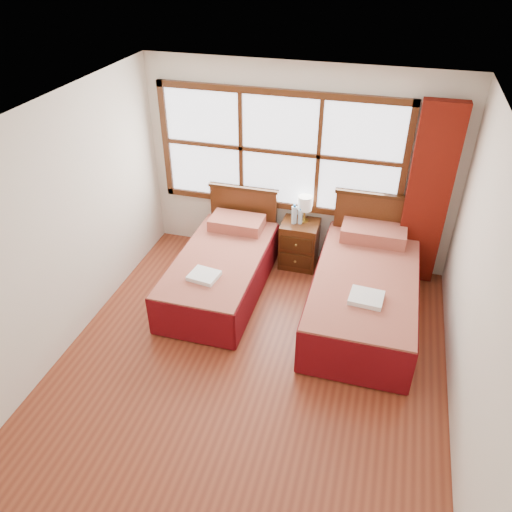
# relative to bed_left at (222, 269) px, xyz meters

# --- Properties ---
(floor) EXTENTS (4.50, 4.50, 0.00)m
(floor) POSITION_rel_bed_left_xyz_m (0.71, -1.20, -0.30)
(floor) COLOR brown
(floor) RESTS_ON ground
(ceiling) EXTENTS (4.50, 4.50, 0.00)m
(ceiling) POSITION_rel_bed_left_xyz_m (0.71, -1.20, 2.30)
(ceiling) COLOR white
(ceiling) RESTS_ON wall_back
(wall_back) EXTENTS (4.00, 0.00, 4.00)m
(wall_back) POSITION_rel_bed_left_xyz_m (0.71, 1.05, 1.00)
(wall_back) COLOR silver
(wall_back) RESTS_ON floor
(wall_left) EXTENTS (0.00, 4.50, 4.50)m
(wall_left) POSITION_rel_bed_left_xyz_m (-1.29, -1.20, 1.00)
(wall_left) COLOR silver
(wall_left) RESTS_ON floor
(wall_right) EXTENTS (0.00, 4.50, 4.50)m
(wall_right) POSITION_rel_bed_left_xyz_m (2.71, -1.20, 1.00)
(wall_right) COLOR silver
(wall_right) RESTS_ON floor
(window) EXTENTS (3.16, 0.06, 1.56)m
(window) POSITION_rel_bed_left_xyz_m (0.46, 1.01, 1.20)
(window) COLOR white
(window) RESTS_ON wall_back
(curtain) EXTENTS (0.50, 0.16, 2.30)m
(curtain) POSITION_rel_bed_left_xyz_m (2.31, 0.91, 0.87)
(curtain) COLOR maroon
(curtain) RESTS_ON wall_back
(bed_left) EXTENTS (1.02, 2.04, 0.99)m
(bed_left) POSITION_rel_bed_left_xyz_m (0.00, 0.00, 0.00)
(bed_left) COLOR #371D0B
(bed_left) RESTS_ON floor
(bed_right) EXTENTS (1.15, 2.24, 1.12)m
(bed_right) POSITION_rel_bed_left_xyz_m (1.76, -0.00, 0.04)
(bed_right) COLOR #371D0B
(bed_right) RESTS_ON floor
(nightstand) EXTENTS (0.48, 0.47, 0.64)m
(nightstand) POSITION_rel_bed_left_xyz_m (0.82, 0.80, 0.02)
(nightstand) COLOR #4A2510
(nightstand) RESTS_ON floor
(towels_left) EXTENTS (0.36, 0.32, 0.05)m
(towels_left) POSITION_rel_bed_left_xyz_m (-0.02, -0.52, 0.25)
(towels_left) COLOR white
(towels_left) RESTS_ON bed_left
(towels_right) EXTENTS (0.37, 0.33, 0.05)m
(towels_right) POSITION_rel_bed_left_xyz_m (1.79, -0.53, 0.33)
(towels_right) COLOR white
(towels_right) RESTS_ON bed_right
(lamp) EXTENTS (0.18, 0.18, 0.36)m
(lamp) POSITION_rel_bed_left_xyz_m (0.85, 0.87, 0.59)
(lamp) COLOR #B6963A
(lamp) RESTS_ON nightstand
(bottle_near) EXTENTS (0.07, 0.07, 0.27)m
(bottle_near) POSITION_rel_bed_left_xyz_m (0.74, 0.78, 0.46)
(bottle_near) COLOR silver
(bottle_near) RESTS_ON nightstand
(bottle_far) EXTENTS (0.06, 0.06, 0.22)m
(bottle_far) POSITION_rel_bed_left_xyz_m (0.81, 0.79, 0.44)
(bottle_far) COLOR silver
(bottle_far) RESTS_ON nightstand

